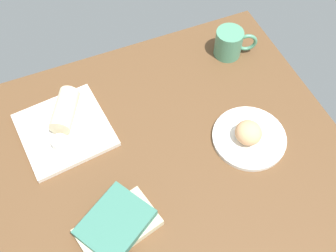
{
  "coord_description": "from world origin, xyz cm",
  "views": [
    {
      "loc": [
        -17.72,
        -51.81,
        104.53
      ],
      "look_at": [
        6.69,
        6.85,
        7.0
      ],
      "focal_mm": 42.26,
      "sensor_mm": 36.0,
      "label": 1
    }
  ],
  "objects_px": {
    "round_plate": "(249,138)",
    "sauce_cup": "(60,142)",
    "scone_pastry": "(248,133)",
    "coffee_mug": "(230,43)",
    "breakfast_wrap": "(65,110)",
    "square_plate": "(65,130)",
    "book_stack": "(117,225)"
  },
  "relations": [
    {
      "from": "round_plate",
      "to": "square_plate",
      "type": "xyz_separation_m",
      "value": [
        -0.5,
        0.24,
        0.0
      ]
    },
    {
      "from": "sauce_cup",
      "to": "coffee_mug",
      "type": "relative_size",
      "value": 0.34
    },
    {
      "from": "round_plate",
      "to": "coffee_mug",
      "type": "bearing_deg",
      "value": 72.91
    },
    {
      "from": "square_plate",
      "to": "sauce_cup",
      "type": "distance_m",
      "value": 0.06
    },
    {
      "from": "breakfast_wrap",
      "to": "coffee_mug",
      "type": "xyz_separation_m",
      "value": [
        0.58,
        0.06,
        0.0
      ]
    },
    {
      "from": "book_stack",
      "to": "breakfast_wrap",
      "type": "bearing_deg",
      "value": 94.6
    },
    {
      "from": "square_plate",
      "to": "breakfast_wrap",
      "type": "xyz_separation_m",
      "value": [
        0.02,
        0.04,
        0.04
      ]
    },
    {
      "from": "scone_pastry",
      "to": "book_stack",
      "type": "relative_size",
      "value": 0.35
    },
    {
      "from": "scone_pastry",
      "to": "square_plate",
      "type": "bearing_deg",
      "value": 153.88
    },
    {
      "from": "book_stack",
      "to": "coffee_mug",
      "type": "distance_m",
      "value": 0.7
    },
    {
      "from": "scone_pastry",
      "to": "coffee_mug",
      "type": "bearing_deg",
      "value": 71.3
    },
    {
      "from": "sauce_cup",
      "to": "breakfast_wrap",
      "type": "distance_m",
      "value": 0.1
    },
    {
      "from": "scone_pastry",
      "to": "coffee_mug",
      "type": "height_order",
      "value": "coffee_mug"
    },
    {
      "from": "book_stack",
      "to": "coffee_mug",
      "type": "bearing_deg",
      "value": 38.76
    },
    {
      "from": "round_plate",
      "to": "scone_pastry",
      "type": "distance_m",
      "value": 0.04
    },
    {
      "from": "scone_pastry",
      "to": "coffee_mug",
      "type": "distance_m",
      "value": 0.35
    },
    {
      "from": "square_plate",
      "to": "breakfast_wrap",
      "type": "height_order",
      "value": "breakfast_wrap"
    },
    {
      "from": "round_plate",
      "to": "scone_pastry",
      "type": "height_order",
      "value": "scone_pastry"
    },
    {
      "from": "round_plate",
      "to": "breakfast_wrap",
      "type": "xyz_separation_m",
      "value": [
        -0.48,
        0.28,
        0.04
      ]
    },
    {
      "from": "round_plate",
      "to": "sauce_cup",
      "type": "xyz_separation_m",
      "value": [
        -0.52,
        0.18,
        0.02
      ]
    },
    {
      "from": "round_plate",
      "to": "coffee_mug",
      "type": "distance_m",
      "value": 0.35
    },
    {
      "from": "round_plate",
      "to": "square_plate",
      "type": "height_order",
      "value": "square_plate"
    },
    {
      "from": "book_stack",
      "to": "sauce_cup",
      "type": "bearing_deg",
      "value": 104.12
    },
    {
      "from": "scone_pastry",
      "to": "square_plate",
      "type": "relative_size",
      "value": 0.32
    },
    {
      "from": "scone_pastry",
      "to": "square_plate",
      "type": "height_order",
      "value": "scone_pastry"
    },
    {
      "from": "round_plate",
      "to": "sauce_cup",
      "type": "bearing_deg",
      "value": 160.54
    },
    {
      "from": "book_stack",
      "to": "scone_pastry",
      "type": "bearing_deg",
      "value": 13.68
    },
    {
      "from": "round_plate",
      "to": "breakfast_wrap",
      "type": "distance_m",
      "value": 0.55
    },
    {
      "from": "book_stack",
      "to": "round_plate",
      "type": "bearing_deg",
      "value": 13.69
    },
    {
      "from": "round_plate",
      "to": "sauce_cup",
      "type": "relative_size",
      "value": 4.61
    },
    {
      "from": "square_plate",
      "to": "breakfast_wrap",
      "type": "distance_m",
      "value": 0.06
    },
    {
      "from": "breakfast_wrap",
      "to": "sauce_cup",
      "type": "bearing_deg",
      "value": 93.15
    }
  ]
}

